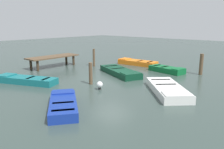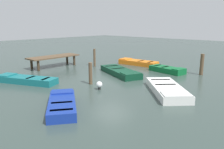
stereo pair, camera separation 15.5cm
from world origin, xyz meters
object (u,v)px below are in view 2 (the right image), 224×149
mooring_piling_near_left (94,58)px  dock_segment (54,58)px  marker_buoy (99,85)px  mooring_piling_far_left (202,64)px  rowboat_blue (62,104)px  rowboat_orange (138,62)px  mooring_piling_near_right (90,73)px  rowboat_green (167,70)px  rowboat_white (167,89)px  rowboat_dark_green (120,72)px  rowboat_teal (26,80)px

mooring_piling_near_left → dock_segment: bearing=136.8°
dock_segment → marker_buoy: 8.06m
mooring_piling_far_left → rowboat_blue: bearing=169.9°
rowboat_blue → rowboat_orange: bearing=-34.6°
mooring_piling_near_right → marker_buoy: 1.38m
marker_buoy → rowboat_orange: bearing=20.9°
mooring_piling_near_right → rowboat_green: bearing=-15.9°
rowboat_orange → mooring_piling_near_left: bearing=48.0°
dock_segment → marker_buoy: (-2.09, -7.76, -0.54)m
dock_segment → rowboat_green: (4.71, -8.33, -0.61)m
rowboat_white → mooring_piling_far_left: bearing=138.2°
dock_segment → rowboat_white: bearing=-90.1°
marker_buoy → mooring_piling_near_left: bearing=49.1°
dock_segment → rowboat_dark_green: (1.65, -6.15, -0.61)m
rowboat_blue → mooring_piling_near_right: 4.25m
mooring_piling_far_left → rowboat_orange: bearing=88.6°
dock_segment → marker_buoy: dock_segment is taller
rowboat_orange → dock_segment: bearing=44.9°
mooring_piling_near_left → mooring_piling_near_right: bearing=-135.5°
rowboat_orange → marker_buoy: (-7.84, -2.99, 0.07)m
rowboat_white → mooring_piling_near_right: size_ratio=2.82×
mooring_piling_far_left → marker_buoy: mooring_piling_far_left is taller
dock_segment → rowboat_orange: size_ratio=1.22×
rowboat_blue → rowboat_green: bearing=-52.2°
dock_segment → rowboat_white: (-0.05, -10.96, -0.61)m
dock_segment → mooring_piling_far_left: size_ratio=2.88×
rowboat_orange → mooring_piling_near_left: (-3.19, 2.37, 0.56)m
rowboat_teal → marker_buoy: size_ratio=8.45×
rowboat_blue → mooring_piling_near_right: mooring_piling_near_right is taller
mooring_piling_near_left → marker_buoy: (-4.65, -5.36, -0.49)m
rowboat_orange → marker_buoy: marker_buoy is taller
rowboat_green → rowboat_white: 5.44m
rowboat_blue → marker_buoy: bearing=-38.3°
marker_buoy → rowboat_dark_green: bearing=23.4°
rowboat_white → mooring_piling_far_left: 5.70m
rowboat_green → rowboat_orange: bearing=172.5°
marker_buoy → rowboat_blue: bearing=-164.2°
rowboat_teal → dock_segment: bearing=-75.9°
rowboat_blue → rowboat_orange: 11.69m
rowboat_blue → marker_buoy: marker_buoy is taller
rowboat_orange → rowboat_dark_green: bearing=103.2°
rowboat_dark_green → rowboat_orange: (4.10, 1.38, 0.00)m
dock_segment → mooring_piling_near_right: bearing=-103.8°
rowboat_blue → rowboat_green: (9.98, 0.33, 0.00)m
rowboat_blue → marker_buoy: size_ratio=6.72×
rowboat_white → dock_segment: bearing=-135.6°
rowboat_blue → rowboat_orange: (11.02, 3.89, -0.00)m
rowboat_white → mooring_piling_near_left: size_ratio=2.49×
mooring_piling_far_left → marker_buoy: (-7.69, 2.85, -0.49)m
rowboat_green → mooring_piling_near_left: bearing=-151.2°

